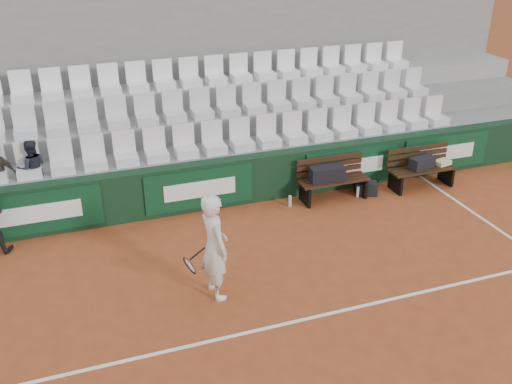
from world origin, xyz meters
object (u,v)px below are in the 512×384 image
bench_right (421,178)px  tennis_player (214,247)px  sports_bag_ground (366,188)px  water_bottle_near (290,201)px  water_bottle_far (358,192)px  sports_bag_left (327,174)px  spectator_c (28,147)px  bench_left (333,189)px  sports_bag_right (422,163)px

bench_right → tennis_player: 5.85m
sports_bag_ground → water_bottle_near: size_ratio=1.89×
bench_right → water_bottle_far: bench_right is taller
sports_bag_left → tennis_player: size_ratio=0.41×
bench_right → tennis_player: bearing=-156.6°
water_bottle_near → sports_bag_ground: bearing=-0.4°
water_bottle_near → water_bottle_far: same height
sports_bag_left → sports_bag_ground: 1.05m
sports_bag_left → water_bottle_far: size_ratio=2.97×
sports_bag_left → spectator_c: 5.83m
tennis_player → bench_right: bearing=23.4°
tennis_player → sports_bag_ground: bearing=30.7°
bench_left → bench_right: 2.08m
sports_bag_right → spectator_c: 8.03m
bench_right → sports_bag_right: 0.36m
bench_left → tennis_player: size_ratio=0.85×
bench_left → sports_bag_ground: size_ratio=3.27×
water_bottle_far → spectator_c: spectator_c is taller
bench_right → spectator_c: (-7.92, 1.14, 1.35)m
water_bottle_far → spectator_c: 6.63m
bench_left → tennis_player: tennis_player is taller
sports_bag_right → water_bottle_near: 3.08m
sports_bag_left → bench_left: bearing=0.2°
sports_bag_left → spectator_c: size_ratio=0.63×
sports_bag_left → water_bottle_far: bearing=-7.1°
bench_left → sports_bag_right: 2.09m
sports_bag_right → water_bottle_far: size_ratio=2.33×
water_bottle_far → sports_bag_right: bearing=-0.8°
sports_bag_ground → sports_bag_right: bearing=-3.2°
sports_bag_right → water_bottle_far: 1.58m
bench_left → water_bottle_far: 0.56m
water_bottle_near → tennis_player: (-2.26, -2.40, 0.76)m
bench_right → water_bottle_near: bearing=178.3°
water_bottle_near → spectator_c: bearing=167.8°
sports_bag_left → sports_bag_right: 2.23m
sports_bag_ground → water_bottle_near: 1.76m
bench_right → sports_bag_left: size_ratio=2.08×
bench_left → spectator_c: spectator_c is taller
sports_bag_left → tennis_player: tennis_player is taller
water_bottle_near → spectator_c: 5.16m
bench_left → spectator_c: (-5.84, 1.02, 1.35)m
sports_bag_right → bench_left: bearing=176.9°
sports_bag_right → tennis_player: tennis_player is taller
sports_bag_ground → water_bottle_near: (-1.76, 0.01, -0.02)m
bench_left → bench_right: (2.08, -0.12, 0.00)m
sports_bag_left → water_bottle_far: (0.71, -0.09, -0.48)m
sports_bag_ground → water_bottle_far: (-0.22, -0.05, -0.02)m
water_bottle_far → spectator_c: size_ratio=0.21×
sports_bag_ground → tennis_player: tennis_player is taller
bench_left → sports_bag_left: 0.42m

